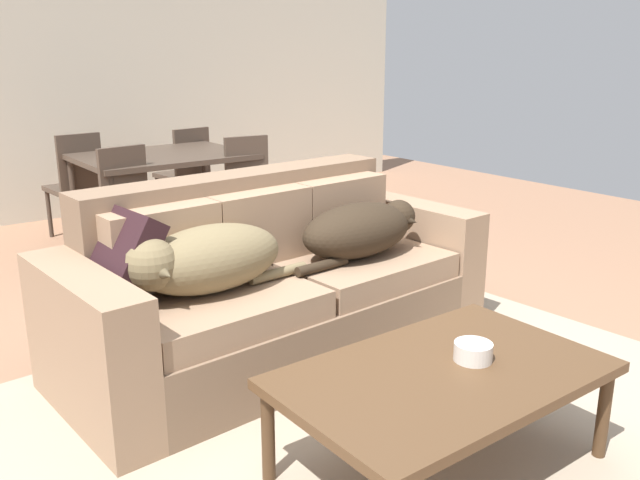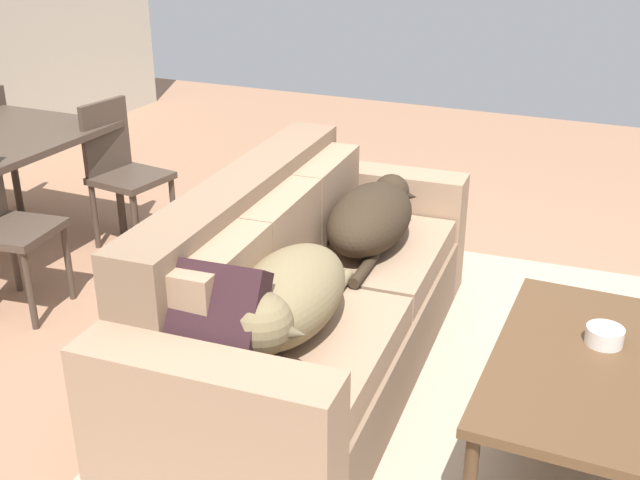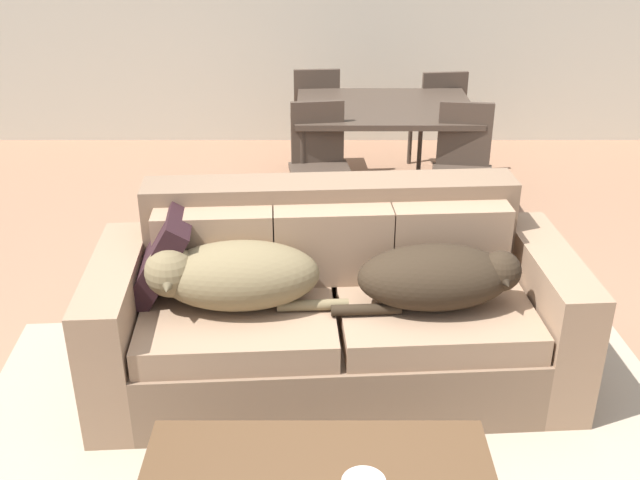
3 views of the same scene
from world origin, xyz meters
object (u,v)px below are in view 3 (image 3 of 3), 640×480
Objects in this scene: dining_chair_far_left at (313,116)px; dining_chair_far_right at (436,116)px; throw_pillow_by_left_arm at (158,253)px; dining_chair_near_right at (460,164)px; dog_on_left_cushion at (228,275)px; dining_chair_near_left at (317,163)px; dining_table at (382,114)px; couch at (331,312)px; dog_on_right_cushion at (436,277)px.

dining_chair_far_right is (1.00, 0.02, -0.01)m from dining_chair_far_left.
throw_pillow_by_left_arm is 0.47× the size of dining_chair_near_right.
dining_chair_far_right reaches higher than dog_on_left_cushion.
dining_chair_near_left is (0.74, 1.67, -0.17)m from throw_pillow_by_left_arm.
dining_chair_far_left is 1.03× the size of dining_chair_far_right.
dining_table is (0.87, 2.36, 0.05)m from dog_on_left_cushion.
couch is at bearing -110.90° from dining_chair_near_right.
couch is 2.81m from dining_chair_far_left.
dining_chair_far_right is at bearing 42.08° from dining_chair_near_left.
couch is at bearing -95.43° from dining_chair_near_left.
dog_on_left_cushion is 2.27m from dining_chair_near_right.
dining_chair_near_right is (0.90, 1.65, 0.15)m from couch.
dog_on_left_cushion is 2.52m from dining_table.
dining_chair_far_left is (0.36, 2.96, -0.14)m from dog_on_left_cushion.
throw_pillow_by_left_arm is 0.47× the size of dining_chair_far_left.
dining_chair_near_left is 1.51m from dining_chair_far_right.
dog_on_right_cushion is at bearing -95.84° from dining_chair_near_right.
dining_chair_near_left reaches higher than dining_chair_far_right.
couch reaches higher than dining_table.
couch is 1.68m from dining_chair_near_left.
throw_pillow_by_left_arm is at bearing 71.48° from dining_chair_far_left.
dining_chair_near_right is (0.97, -0.02, -0.01)m from dining_chair_near_left.
throw_pillow_by_left_arm is at bearing 176.03° from couch.
couch is 0.87m from throw_pillow_by_left_arm.
dog_on_left_cushion is 1.04× the size of dining_chair_far_right.
throw_pillow_by_left_arm is at bearing -121.63° from dining_chair_near_left.
dining_chair_near_left is at bearing 74.24° from dog_on_left_cushion.
dog_on_left_cushion is at bearing -165.25° from couch.
couch is 2.53× the size of dog_on_left_cushion.
dining_chair_far_right is (0.90, 2.83, 0.13)m from couch.
dining_chair_far_right is at bearing 68.77° from couch.
dining_chair_near_right is 1.00× the size of dining_chair_far_left.
dining_chair_near_right is at bearing 49.46° from dog_on_left_cushion.
dining_chair_near_left is at bearing 66.20° from throw_pillow_by_left_arm.
dining_chair_far_left is 1.00m from dining_chair_far_right.
dog_on_left_cushion is at bearing 78.61° from dining_chair_far_left.
dog_on_right_cushion is 0.95× the size of dining_chair_far_left.
dog_on_right_cushion is 2.01× the size of throw_pillow_by_left_arm.
dog_on_left_cushion is 0.93m from dog_on_right_cushion.
dog_on_right_cushion is 0.95× the size of dining_chair_near_left.
dining_chair_far_left reaches higher than dining_table.
dining_table is at bearing 44.58° from dining_chair_far_right.
throw_pillow_by_left_arm reaches higher than dog_on_right_cushion.
couch is at bearing 87.68° from dining_chair_far_left.
dog_on_left_cushion is 0.71× the size of dining_table.
dining_chair_far_left reaches higher than dining_chair_far_right.
dog_on_left_cushion is 1.01× the size of dining_chair_near_right.
couch is at bearing -100.33° from dining_table.
dining_table is 0.73m from dining_chair_near_left.
throw_pillow_by_left_arm is 3.31m from dining_chair_far_right.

